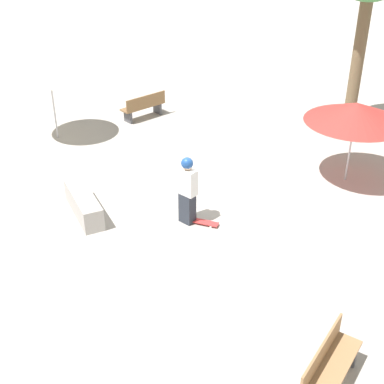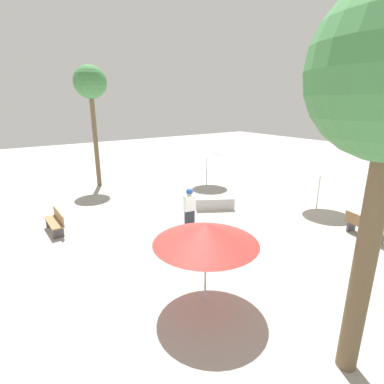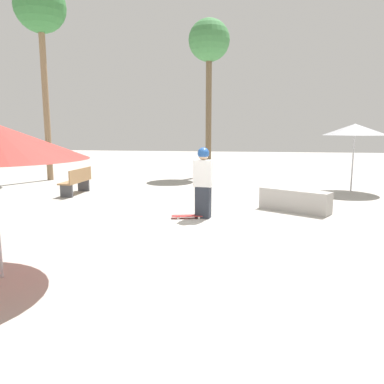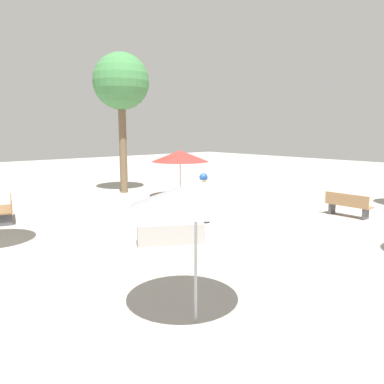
{
  "view_description": "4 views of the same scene",
  "coord_description": "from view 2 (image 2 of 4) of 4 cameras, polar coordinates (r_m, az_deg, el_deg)",
  "views": [
    {
      "loc": [
        -9.72,
        -6.62,
        6.93
      ],
      "look_at": [
        -0.94,
        -0.66,
        0.84
      ],
      "focal_mm": 50.0,
      "sensor_mm": 36.0,
      "label": 1
    },
    {
      "loc": [
        8.38,
        -6.93,
        4.97
      ],
      "look_at": [
        -1.34,
        -0.16,
        1.38
      ],
      "focal_mm": 28.0,
      "sensor_mm": 36.0,
      "label": 2
    },
    {
      "loc": [
        7.75,
        0.6,
        2.07
      ],
      "look_at": [
        -0.85,
        -0.79,
        0.64
      ],
      "focal_mm": 35.0,
      "sensor_mm": 36.0,
      "label": 3
    },
    {
      "loc": [
        -10.0,
        7.75,
        3.08
      ],
      "look_at": [
        -0.4,
        -0.53,
        0.99
      ],
      "focal_mm": 35.0,
      "sensor_mm": 36.0,
      "label": 4
    }
  ],
  "objects": [
    {
      "name": "bench_near",
      "position": [
        13.12,
        30.01,
        -5.8
      ],
      "size": [
        1.66,
        0.83,
        0.85
      ],
      "rotation": [
        0.0,
        0.0,
        6.03
      ],
      "color": "#47474C",
      "rests_on": "ground_plane"
    },
    {
      "name": "shade_umbrella_grey",
      "position": [
        18.06,
        2.84,
        7.73
      ],
      "size": [
        2.09,
        2.09,
        2.3
      ],
      "color": "#B7B7BC",
      "rests_on": "ground_plane"
    },
    {
      "name": "shade_umbrella_cream",
      "position": [
        14.98,
        23.45,
        4.45
      ],
      "size": [
        2.16,
        2.16,
        2.3
      ],
      "color": "#B7B7BC",
      "rests_on": "ground_plane"
    },
    {
      "name": "bench_far",
      "position": [
        13.02,
        -24.56,
        -5.18
      ],
      "size": [
        1.61,
        0.46,
        0.85
      ],
      "rotation": [
        0.0,
        0.0,
        3.15
      ],
      "color": "#47474C",
      "rests_on": "ground_plane"
    },
    {
      "name": "skater_main",
      "position": [
        12.03,
        -0.48,
        -2.87
      ],
      "size": [
        0.31,
        0.48,
        1.69
      ],
      "rotation": [
        0.0,
        0.0,
        4.58
      ],
      "color": "#282D38",
      "rests_on": "ground_plane"
    },
    {
      "name": "concrete_ledge",
      "position": [
        14.37,
        4.37,
        -2.23
      ],
      "size": [
        1.32,
        1.81,
        0.56
      ],
      "rotation": [
        0.0,
        0.0,
        1.05
      ],
      "color": "#A8A39E",
      "rests_on": "ground_plane"
    },
    {
      "name": "skateboard",
      "position": [
        12.09,
        -1.52,
        -7.13
      ],
      "size": [
        0.38,
        0.82,
        0.07
      ],
      "rotation": [
        0.0,
        0.0,
        4.95
      ],
      "color": "red",
      "rests_on": "ground_plane"
    },
    {
      "name": "palm_tree_center_right",
      "position": [
        18.73,
        -18.78,
        18.64
      ],
      "size": [
        1.83,
        1.83,
        6.94
      ],
      "color": "brown",
      "rests_on": "ground_plane"
    },
    {
      "name": "ground_plane",
      "position": [
        11.96,
        4.32,
        -7.75
      ],
      "size": [
        60.0,
        60.0,
        0.0
      ],
      "primitive_type": "plane",
      "color": "#ADA8A0"
    },
    {
      "name": "shade_umbrella_red",
      "position": [
        7.26,
        2.67,
        -7.87
      ],
      "size": [
        2.59,
        2.59,
        2.2
      ],
      "color": "#B7B7BC",
      "rests_on": "ground_plane"
    }
  ]
}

